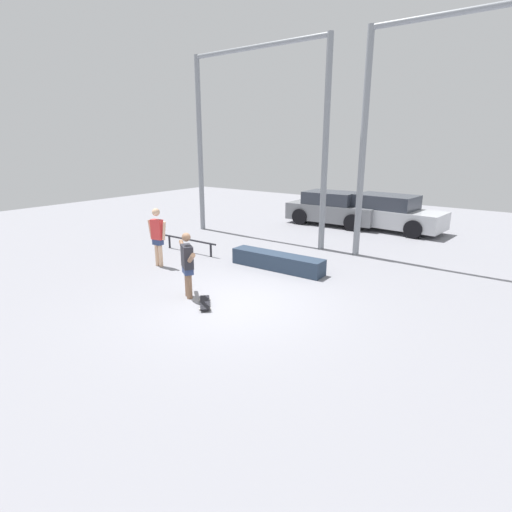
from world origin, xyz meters
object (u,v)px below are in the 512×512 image
skateboard (205,303)px  parked_car_silver (388,213)px  grind_box (277,261)px  skateboarder (187,263)px  bystander (157,234)px  grind_rail (189,242)px  parked_car_grey (333,209)px

skateboard → parked_car_silver: 10.49m
grind_box → skateboarder: bearing=-98.9°
grind_box → parked_car_silver: bearing=84.3°
parked_car_silver → bystander: bearing=-107.0°
skateboarder → skateboard: size_ratio=2.08×
skateboard → bystander: (-3.15, 1.38, 0.91)m
skateboarder → grind_rail: (-2.89, 2.87, -0.49)m
skateboard → parked_car_silver: parked_car_silver is taller
skateboarder → grind_rail: bearing=167.7°
grind_box → parked_car_grey: size_ratio=0.71×
grind_box → parked_car_grey: bearing=103.4°
grind_box → skateboard: bearing=-86.9°
parked_car_silver → skateboarder: bearing=-91.5°
skateboard → grind_box: bearing=139.0°
bystander → skateboarder: bearing=145.5°
grind_rail → parked_car_silver: 8.51m
parked_car_silver → grind_rail: bearing=-113.7°
skateboard → parked_car_silver: (0.55, 10.46, 0.64)m
skateboard → bystander: bystander is taller
skateboarder → parked_car_grey: skateboarder is taller
skateboard → grind_rail: 4.66m
skateboarder → grind_box: 3.15m
parked_car_silver → bystander: size_ratio=2.60×
skateboarder → grind_rail: skateboarder is taller
skateboard → parked_car_grey: bearing=146.1°
grind_box → bystander: (-2.97, -1.82, 0.74)m
bystander → grind_box: bearing=-156.7°
parked_car_silver → bystander: 9.80m
grind_rail → bystander: bystander is taller
skateboard → grind_box: (-0.17, 3.20, 0.17)m
skateboard → parked_car_silver: size_ratio=0.17×
parked_car_silver → skateboard: bearing=-87.9°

